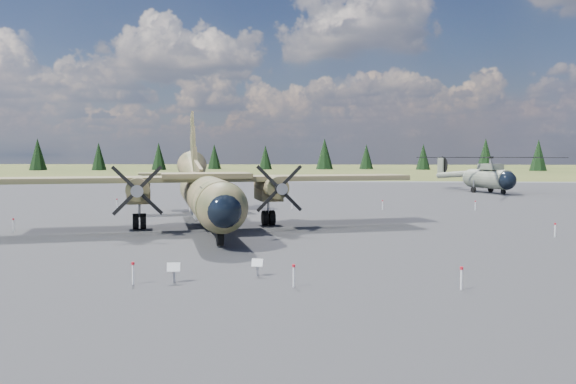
{
  "coord_description": "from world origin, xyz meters",
  "views": [
    {
      "loc": [
        3.26,
        -33.66,
        4.83
      ],
      "look_at": [
        0.66,
        2.0,
        2.46
      ],
      "focal_mm": 35.0,
      "sensor_mm": 36.0,
      "label": 1
    }
  ],
  "objects": [
    {
      "name": "ground",
      "position": [
        0.0,
        0.0,
        0.0
      ],
      "size": [
        500.0,
        500.0,
        0.0
      ],
      "primitive_type": "plane",
      "color": "brown",
      "rests_on": "ground"
    },
    {
      "name": "apron",
      "position": [
        0.0,
        10.0,
        0.0
      ],
      "size": [
        120.0,
        120.0,
        0.04
      ],
      "primitive_type": "cube",
      "color": "#59595E",
      "rests_on": "ground"
    },
    {
      "name": "transport_plane",
      "position": [
        -5.09,
        3.53,
        2.62
      ],
      "size": [
        27.2,
        24.24,
        9.11
      ],
      "rotation": [
        0.0,
        0.0,
        0.31
      ],
      "color": "#373F22",
      "rests_on": "ground"
    },
    {
      "name": "helicopter_near",
      "position": [
        23.32,
        38.84,
        3.29
      ],
      "size": [
        23.7,
        23.7,
        4.64
      ],
      "rotation": [
        0.0,
        0.0,
        0.38
      ],
      "color": "gray",
      "rests_on": "ground"
    },
    {
      "name": "info_placard_left",
      "position": [
        -2.57,
        -13.11,
        0.52
      ],
      "size": [
        0.52,
        0.3,
        0.78
      ],
      "rotation": [
        0.0,
        0.0,
        0.19
      ],
      "color": "gray",
      "rests_on": "ground"
    },
    {
      "name": "info_placard_right",
      "position": [
        0.44,
        -11.75,
        0.47
      ],
      "size": [
        0.46,
        0.23,
        0.71
      ],
      "rotation": [
        0.0,
        0.0,
        -0.08
      ],
      "color": "gray",
      "rests_on": "ground"
    },
    {
      "name": "barrier_fence",
      "position": [
        -0.46,
        -0.08,
        0.51
      ],
      "size": [
        33.12,
        29.62,
        0.85
      ],
      "color": "silver",
      "rests_on": "ground"
    },
    {
      "name": "treeline",
      "position": [
        1.13,
        -2.59,
        4.66
      ],
      "size": [
        326.74,
        326.34,
        10.98
      ],
      "color": "black",
      "rests_on": "ground"
    }
  ]
}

